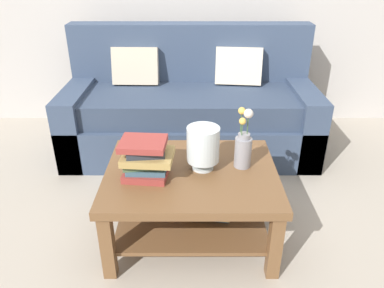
% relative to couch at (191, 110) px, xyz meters
% --- Properties ---
extents(ground_plane, '(10.00, 10.00, 0.00)m').
position_rel_couch_xyz_m(ground_plane, '(-0.01, -0.93, -0.36)').
color(ground_plane, '#ADA393').
extents(couch, '(2.13, 0.90, 1.06)m').
position_rel_couch_xyz_m(couch, '(0.00, 0.00, 0.00)').
color(couch, '#384760').
rests_on(couch, ground).
extents(coffee_table, '(1.01, 0.80, 0.47)m').
position_rel_couch_xyz_m(coffee_table, '(0.02, -1.21, -0.03)').
color(coffee_table, brown).
rests_on(coffee_table, ground).
extents(book_stack_main, '(0.30, 0.25, 0.23)m').
position_rel_couch_xyz_m(book_stack_main, '(-0.24, -1.27, 0.22)').
color(book_stack_main, '#993833').
rests_on(book_stack_main, coffee_table).
extents(glass_hurricane_vase, '(0.19, 0.19, 0.26)m').
position_rel_couch_xyz_m(glass_hurricane_vase, '(0.08, -1.18, 0.26)').
color(glass_hurricane_vase, silver).
rests_on(glass_hurricane_vase, coffee_table).
extents(flower_pitcher, '(0.10, 0.10, 0.37)m').
position_rel_couch_xyz_m(flower_pitcher, '(0.32, -1.15, 0.24)').
color(flower_pitcher, gray).
rests_on(flower_pitcher, coffee_table).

